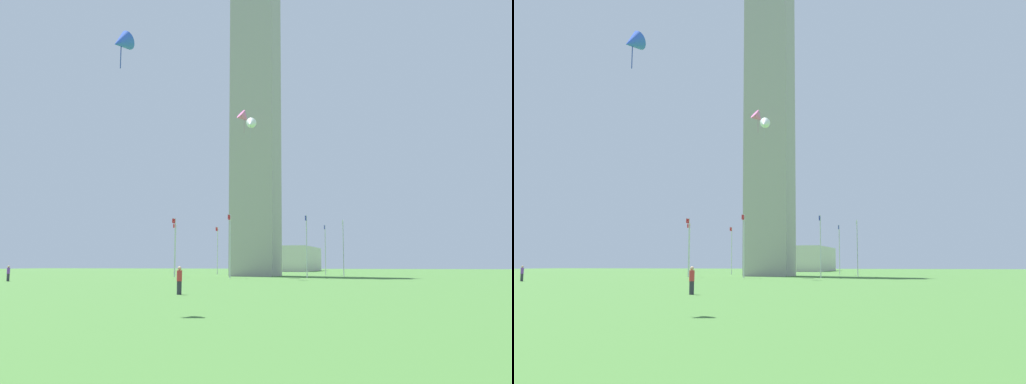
# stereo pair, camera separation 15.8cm
# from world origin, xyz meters

# --- Properties ---
(ground_plane) EXTENTS (260.00, 260.00, 0.00)m
(ground_plane) POSITION_xyz_m (0.00, 0.00, 0.00)
(ground_plane) COLOR #3D6B2D
(obelisk_monument) EXTENTS (6.75, 6.75, 61.33)m
(obelisk_monument) POSITION_xyz_m (0.00, 0.00, 30.67)
(obelisk_monument) COLOR #A8A399
(obelisk_monument) RESTS_ON ground
(flagpole_n) EXTENTS (1.12, 0.14, 8.36)m
(flagpole_n) POSITION_xyz_m (13.45, 0.00, 4.57)
(flagpole_n) COLOR silver
(flagpole_n) RESTS_ON ground
(flagpole_ne) EXTENTS (1.12, 0.14, 8.36)m
(flagpole_ne) POSITION_xyz_m (9.53, 9.47, 4.57)
(flagpole_ne) COLOR silver
(flagpole_ne) RESTS_ON ground
(flagpole_e) EXTENTS (1.12, 0.14, 8.36)m
(flagpole_e) POSITION_xyz_m (0.06, 13.39, 4.57)
(flagpole_e) COLOR silver
(flagpole_e) RESTS_ON ground
(flagpole_se) EXTENTS (1.12, 0.14, 8.36)m
(flagpole_se) POSITION_xyz_m (-9.41, 9.47, 4.57)
(flagpole_se) COLOR silver
(flagpole_se) RESTS_ON ground
(flagpole_s) EXTENTS (1.12, 0.14, 8.36)m
(flagpole_s) POSITION_xyz_m (-13.34, 0.00, 4.57)
(flagpole_s) COLOR silver
(flagpole_s) RESTS_ON ground
(flagpole_sw) EXTENTS (1.12, 0.14, 8.36)m
(flagpole_sw) POSITION_xyz_m (-9.41, -9.47, 4.57)
(flagpole_sw) COLOR silver
(flagpole_sw) RESTS_ON ground
(flagpole_w) EXTENTS (1.12, 0.14, 8.36)m
(flagpole_w) POSITION_xyz_m (0.06, -13.39, 4.57)
(flagpole_w) COLOR silver
(flagpole_w) RESTS_ON ground
(flagpole_nw) EXTENTS (1.12, 0.14, 8.36)m
(flagpole_nw) POSITION_xyz_m (9.53, -9.47, 4.57)
(flagpole_nw) COLOR silver
(flagpole_nw) RESTS_ON ground
(person_red_shirt) EXTENTS (0.32, 0.32, 1.69)m
(person_red_shirt) POSITION_xyz_m (50.66, 8.46, 0.84)
(person_red_shirt) COLOR #2D2D38
(person_red_shirt) RESTS_ON ground
(person_purple_shirt) EXTENTS (0.32, 0.32, 1.67)m
(person_purple_shirt) POSITION_xyz_m (31.57, -19.12, 0.83)
(person_purple_shirt) COLOR #2D2D38
(person_purple_shirt) RESTS_ON ground
(kite_white_delta) EXTENTS (1.76, 1.47, 2.71)m
(kite_white_delta) POSITION_xyz_m (16.61, 3.63, 19.55)
(kite_white_delta) COLOR white
(kite_blue_delta) EXTENTS (1.32, 1.24, 1.69)m
(kite_blue_delta) POSITION_xyz_m (61.90, 10.29, 11.17)
(kite_blue_delta) COLOR blue
(kite_pink_delta) EXTENTS (2.60, 2.64, 3.30)m
(kite_pink_delta) POSITION_xyz_m (8.68, 0.52, 22.70)
(kite_pink_delta) COLOR pink
(distant_building) EXTENTS (26.89, 13.32, 6.22)m
(distant_building) POSITION_xyz_m (-59.11, -6.63, 3.11)
(distant_building) COLOR beige
(distant_building) RESTS_ON ground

